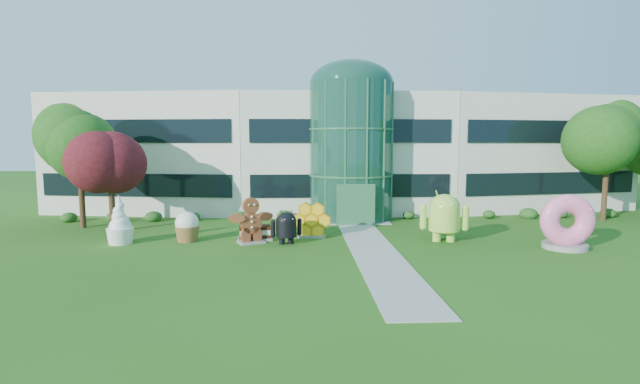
{
  "coord_description": "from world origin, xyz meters",
  "views": [
    {
      "loc": [
        -3.95,
        -21.75,
        5.63
      ],
      "look_at": [
        -2.56,
        6.0,
        2.6
      ],
      "focal_mm": 26.0,
      "sensor_mm": 36.0,
      "label": 1
    }
  ],
  "objects_px": {
    "android_green": "(444,214)",
    "gingerbread": "(251,220)",
    "donut": "(566,221)",
    "android_black": "(286,225)"
  },
  "relations": [
    {
      "from": "android_green",
      "to": "gingerbread",
      "type": "height_order",
      "value": "android_green"
    },
    {
      "from": "android_green",
      "to": "donut",
      "type": "relative_size",
      "value": 1.08
    },
    {
      "from": "android_black",
      "to": "donut",
      "type": "height_order",
      "value": "donut"
    },
    {
      "from": "donut",
      "to": "android_black",
      "type": "bearing_deg",
      "value": -178.42
    },
    {
      "from": "android_green",
      "to": "donut",
      "type": "bearing_deg",
      "value": -6.86
    },
    {
      "from": "android_green",
      "to": "donut",
      "type": "distance_m",
      "value": 6.21
    },
    {
      "from": "gingerbread",
      "to": "android_green",
      "type": "bearing_deg",
      "value": -23.29
    },
    {
      "from": "gingerbread",
      "to": "android_black",
      "type": "bearing_deg",
      "value": -31.08
    },
    {
      "from": "android_black",
      "to": "donut",
      "type": "distance_m",
      "value": 14.88
    },
    {
      "from": "android_green",
      "to": "android_black",
      "type": "bearing_deg",
      "value": -166.91
    }
  ]
}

